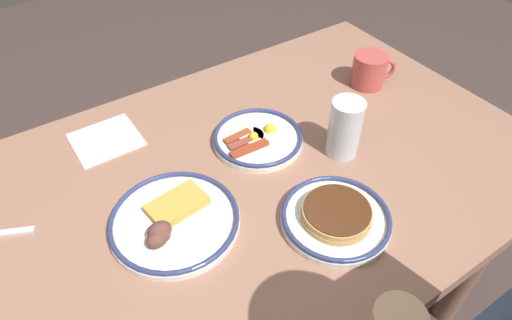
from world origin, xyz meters
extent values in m
cube|color=#976A56|center=(0.00, 0.00, 0.70)|extent=(1.44, 0.85, 0.04)
cylinder|color=#805A49|center=(-0.62, -0.32, 0.34)|extent=(0.07, 0.07, 0.68)
cylinder|color=#805A49|center=(-0.62, 0.32, 0.34)|extent=(0.07, 0.07, 0.68)
cylinder|color=white|center=(-0.13, -0.08, 0.73)|extent=(0.21, 0.21, 0.01)
torus|color=navy|center=(-0.13, -0.08, 0.74)|extent=(0.21, 0.21, 0.01)
cylinder|color=white|center=(-0.16, -0.08, 0.74)|extent=(0.08, 0.08, 0.01)
sphere|color=yellow|center=(-0.16, -0.08, 0.75)|extent=(0.03, 0.03, 0.03)
cylinder|color=white|center=(-0.11, -0.09, 0.74)|extent=(0.06, 0.06, 0.01)
sphere|color=yellow|center=(-0.11, -0.08, 0.75)|extent=(0.02, 0.02, 0.02)
cube|color=#984426|center=(-0.09, -0.10, 0.74)|extent=(0.07, 0.02, 0.01)
cube|color=#964032|center=(-0.09, -0.08, 0.74)|extent=(0.07, 0.02, 0.01)
cube|color=#993820|center=(-0.09, -0.05, 0.74)|extent=(0.10, 0.02, 0.01)
cylinder|color=white|center=(0.15, 0.04, 0.73)|extent=(0.26, 0.26, 0.01)
torus|color=navy|center=(0.15, 0.04, 0.74)|extent=(0.25, 0.25, 0.01)
cube|color=gold|center=(0.13, 0.01, 0.75)|extent=(0.12, 0.08, 0.02)
ellipsoid|color=brown|center=(0.19, 0.07, 0.75)|extent=(0.04, 0.03, 0.03)
ellipsoid|color=brown|center=(0.18, 0.06, 0.75)|extent=(0.05, 0.04, 0.04)
ellipsoid|color=brown|center=(0.20, 0.07, 0.75)|extent=(0.04, 0.03, 0.03)
cylinder|color=white|center=(-0.12, 0.21, 0.73)|extent=(0.22, 0.22, 0.01)
torus|color=navy|center=(-0.12, 0.21, 0.74)|extent=(0.22, 0.22, 0.01)
cylinder|color=tan|center=(-0.12, 0.21, 0.74)|extent=(0.14, 0.14, 0.01)
cylinder|color=tan|center=(-0.12, 0.21, 0.75)|extent=(0.14, 0.14, 0.01)
cylinder|color=#4C2814|center=(-0.12, 0.21, 0.76)|extent=(0.13, 0.13, 0.00)
cylinder|color=#BF4C47|center=(-0.51, -0.11, 0.77)|extent=(0.09, 0.09, 0.09)
torus|color=#BF4C47|center=(-0.55, -0.09, 0.77)|extent=(0.06, 0.04, 0.06)
cylinder|color=brown|center=(-0.51, -0.11, 0.80)|extent=(0.08, 0.08, 0.01)
cylinder|color=silver|center=(-0.27, 0.06, 0.79)|extent=(0.07, 0.07, 0.14)
cylinder|color=black|center=(-0.27, 0.06, 0.77)|extent=(0.07, 0.07, 0.09)
cube|color=white|center=(0.17, -0.28, 0.72)|extent=(0.15, 0.14, 0.00)
camera|label=1|loc=(0.31, 0.57, 1.41)|focal=30.94mm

